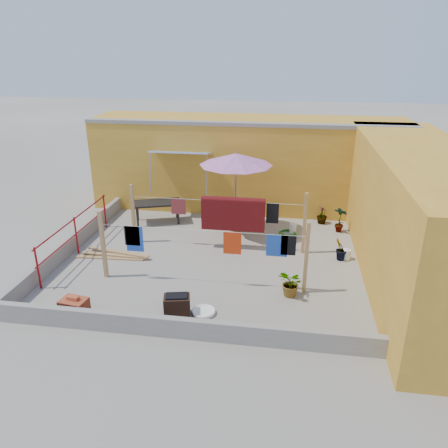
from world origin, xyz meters
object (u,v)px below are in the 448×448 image
(patio_umbrella, at_px, (236,160))
(water_jug_a, at_px, (347,254))
(brick_stack, at_px, (74,307))
(brazier, at_px, (177,305))
(outdoor_table, at_px, (157,204))
(plant_back_a, at_px, (237,221))
(water_jug_b, at_px, (293,228))
(white_basin, at_px, (204,312))
(green_hose, at_px, (287,233))

(patio_umbrella, distance_m, water_jug_a, 4.21)
(brick_stack, relative_size, brazier, 0.97)
(outdoor_table, bearing_deg, plant_back_a, -9.20)
(water_jug_b, xyz_separation_m, plant_back_a, (-1.77, -0.21, 0.22))
(outdoor_table, distance_m, brick_stack, 5.69)
(brick_stack, distance_m, water_jug_b, 7.17)
(white_basin, relative_size, green_hose, 0.93)
(outdoor_table, height_order, water_jug_b, outdoor_table)
(patio_umbrella, distance_m, brazier, 5.25)
(green_hose, bearing_deg, water_jug_b, 44.45)
(brazier, distance_m, green_hose, 5.43)
(brazier, distance_m, plant_back_a, 4.92)
(brazier, xyz_separation_m, white_basin, (0.56, 0.15, -0.20))
(water_jug_b, bearing_deg, brick_stack, -130.80)
(water_jug_b, bearing_deg, white_basin, -111.26)
(brick_stack, height_order, white_basin, brick_stack)
(green_hose, bearing_deg, brazier, -115.20)
(patio_umbrella, distance_m, plant_back_a, 2.01)
(brazier, xyz_separation_m, water_jug_b, (2.48, 5.07, -0.10))
(brazier, bearing_deg, plant_back_a, 81.73)
(water_jug_a, bearing_deg, brick_stack, -148.76)
(water_jug_b, relative_size, plant_back_a, 0.46)
(brazier, xyz_separation_m, water_jug_a, (3.96, 3.39, -0.10))
(brazier, relative_size, green_hose, 1.11)
(plant_back_a, bearing_deg, brick_stack, -119.19)
(brazier, distance_m, white_basin, 0.61)
(patio_umbrella, xyz_separation_m, water_jug_a, (3.30, -1.37, -2.23))
(outdoor_table, relative_size, green_hose, 2.96)
(white_basin, distance_m, water_jug_a, 4.70)
(outdoor_table, distance_m, green_hose, 4.40)
(brick_stack, relative_size, white_basin, 1.15)
(brazier, height_order, plant_back_a, plant_back_a)
(water_jug_b, bearing_deg, plant_back_a, -173.33)
(green_hose, height_order, plant_back_a, plant_back_a)
(brick_stack, distance_m, white_basin, 2.82)
(green_hose, distance_m, plant_back_a, 1.64)
(white_basin, xyz_separation_m, green_hose, (1.75, 4.77, -0.01))
(brazier, bearing_deg, water_jug_b, 63.99)
(brick_stack, bearing_deg, water_jug_b, 49.20)
(patio_umbrella, relative_size, green_hose, 4.65)
(patio_umbrella, distance_m, outdoor_table, 3.25)
(water_jug_b, bearing_deg, green_hose, -135.55)
(white_basin, relative_size, water_jug_a, 1.59)
(brick_stack, bearing_deg, plant_back_a, 60.81)
(outdoor_table, relative_size, white_basin, 3.17)
(patio_umbrella, height_order, water_jug_b, patio_umbrella)
(outdoor_table, bearing_deg, brazier, -69.05)
(brick_stack, xyz_separation_m, water_jug_a, (6.17, 3.74, -0.06))
(patio_umbrella, xyz_separation_m, white_basin, (-0.11, -4.61, -2.33))
(water_jug_b, relative_size, green_hose, 0.60)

